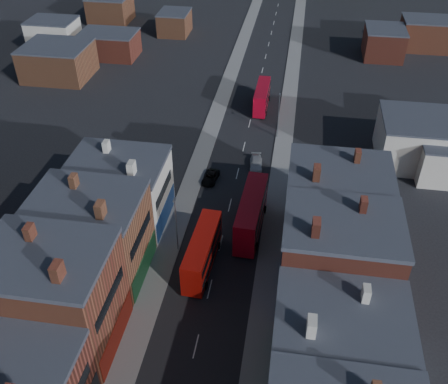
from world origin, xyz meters
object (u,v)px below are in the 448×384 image
(car_3, at_px, (256,163))
(bus_0, at_px, (202,251))
(bus_1, at_px, (251,213))
(bus_2, at_px, (262,97))
(car_2, at_px, (210,177))

(car_3, bearing_deg, bus_0, -106.06)
(bus_1, bearing_deg, bus_2, 95.85)
(bus_1, height_order, car_2, bus_1)
(bus_1, xyz_separation_m, bus_2, (-2.00, 35.13, -0.48))
(bus_2, height_order, car_2, bus_2)
(bus_1, height_order, bus_2, bus_1)
(bus_2, xyz_separation_m, car_3, (1.11, -20.27, -1.63))
(bus_0, relative_size, bus_1, 0.90)
(car_3, bearing_deg, car_2, -149.48)
(bus_0, relative_size, car_3, 2.34)
(car_2, distance_m, car_3, 7.96)
(car_2, bearing_deg, bus_0, -76.72)
(bus_0, xyz_separation_m, car_3, (4.11, 22.69, -1.84))
(bus_0, height_order, bus_2, bus_0)
(bus_1, distance_m, car_2, 12.69)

